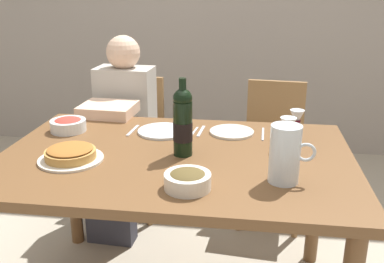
# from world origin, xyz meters

# --- Properties ---
(dining_table) EXTENTS (1.50, 1.00, 0.76)m
(dining_table) POSITION_xyz_m (0.00, 0.00, 0.67)
(dining_table) COLOR brown
(dining_table) RESTS_ON ground
(wine_bottle) EXTENTS (0.08, 0.08, 0.33)m
(wine_bottle) POSITION_xyz_m (0.03, 0.00, 0.90)
(wine_bottle) COLOR black
(wine_bottle) RESTS_ON dining_table
(water_pitcher) EXTENTS (0.17, 0.11, 0.22)m
(water_pitcher) POSITION_xyz_m (0.44, -0.21, 0.86)
(water_pitcher) COLOR silver
(water_pitcher) RESTS_ON dining_table
(baked_tart) EXTENTS (0.27, 0.27, 0.06)m
(baked_tart) POSITION_xyz_m (-0.42, -0.13, 0.79)
(baked_tart) COLOR silver
(baked_tart) RESTS_ON dining_table
(salad_bowl) EXTENTS (0.17, 0.17, 0.07)m
(salad_bowl) POSITION_xyz_m (-0.57, 0.23, 0.79)
(salad_bowl) COLOR silver
(salad_bowl) RESTS_ON dining_table
(olive_bowl) EXTENTS (0.17, 0.17, 0.07)m
(olive_bowl) POSITION_xyz_m (0.10, -0.31, 0.79)
(olive_bowl) COLOR silver
(olive_bowl) RESTS_ON dining_table
(wine_glass_left_diner) EXTENTS (0.07, 0.07, 0.15)m
(wine_glass_left_diner) POSITION_xyz_m (0.52, 0.23, 0.87)
(wine_glass_left_diner) COLOR silver
(wine_glass_left_diner) RESTS_ON dining_table
(wine_glass_right_diner) EXTENTS (0.07, 0.07, 0.15)m
(wine_glass_right_diner) POSITION_xyz_m (0.47, 0.12, 0.86)
(wine_glass_right_diner) COLOR silver
(wine_glass_right_diner) RESTS_ON dining_table
(dinner_plate_left_setting) EXTENTS (0.21, 0.21, 0.01)m
(dinner_plate_left_setting) POSITION_xyz_m (0.22, 0.31, 0.77)
(dinner_plate_left_setting) COLOR silver
(dinner_plate_left_setting) RESTS_ON dining_table
(dinner_plate_right_setting) EXTENTS (0.24, 0.24, 0.01)m
(dinner_plate_right_setting) POSITION_xyz_m (-0.11, 0.27, 0.77)
(dinner_plate_right_setting) COLOR silver
(dinner_plate_right_setting) RESTS_ON dining_table
(fork_left_setting) EXTENTS (0.03, 0.16, 0.00)m
(fork_left_setting) POSITION_xyz_m (0.07, 0.31, 0.76)
(fork_left_setting) COLOR silver
(fork_left_setting) RESTS_ON dining_table
(knife_left_setting) EXTENTS (0.02, 0.18, 0.00)m
(knife_left_setting) POSITION_xyz_m (0.37, 0.31, 0.76)
(knife_left_setting) COLOR silver
(knife_left_setting) RESTS_ON dining_table
(knife_right_setting) EXTENTS (0.03, 0.18, 0.00)m
(knife_right_setting) POSITION_xyz_m (0.04, 0.27, 0.76)
(knife_right_setting) COLOR silver
(knife_right_setting) RESTS_ON dining_table
(spoon_right_setting) EXTENTS (0.03, 0.16, 0.00)m
(spoon_right_setting) POSITION_xyz_m (-0.26, 0.27, 0.76)
(spoon_right_setting) COLOR silver
(spoon_right_setting) RESTS_ON dining_table
(chair_left) EXTENTS (0.42, 0.42, 0.87)m
(chair_left) POSITION_xyz_m (-0.45, 0.92, 0.50)
(chair_left) COLOR olive
(chair_left) RESTS_ON ground
(diner_left) EXTENTS (0.35, 0.52, 1.16)m
(diner_left) POSITION_xyz_m (-0.46, 0.68, 0.62)
(diner_left) COLOR #B7B2A8
(diner_left) RESTS_ON ground
(chair_right) EXTENTS (0.43, 0.43, 0.87)m
(chair_right) POSITION_xyz_m (0.46, 0.91, 0.50)
(chair_right) COLOR olive
(chair_right) RESTS_ON ground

